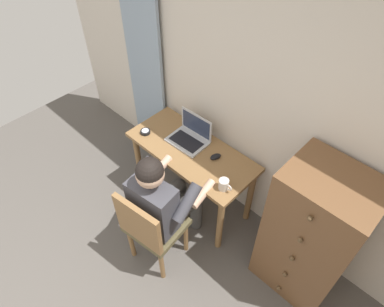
# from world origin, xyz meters

# --- Properties ---
(wall_back) EXTENTS (4.80, 0.05, 2.50)m
(wall_back) POSITION_xyz_m (0.00, 2.20, 1.25)
(wall_back) COLOR beige
(wall_back) RESTS_ON ground_plane
(curtain_panel) EXTENTS (0.48, 0.03, 2.18)m
(curtain_panel) POSITION_xyz_m (-1.27, 2.13, 1.09)
(curtain_panel) COLOR #8EA3B7
(curtain_panel) RESTS_ON ground_plane
(desk) EXTENTS (1.17, 0.53, 0.71)m
(desk) POSITION_xyz_m (-0.39, 1.86, 0.60)
(desk) COLOR olive
(desk) RESTS_ON ground_plane
(dresser) EXTENTS (0.60, 0.51, 1.25)m
(dresser) POSITION_xyz_m (0.78, 1.90, 0.63)
(dresser) COLOR brown
(dresser) RESTS_ON ground_plane
(chair) EXTENTS (0.47, 0.45, 0.88)m
(chair) POSITION_xyz_m (-0.18, 1.18, 0.50)
(chair) COLOR brown
(chair) RESTS_ON ground_plane
(person_seated) EXTENTS (0.58, 0.61, 1.20)m
(person_seated) POSITION_xyz_m (-0.20, 1.36, 0.68)
(person_seated) COLOR #4C4C4C
(person_seated) RESTS_ON ground_plane
(laptop) EXTENTS (0.35, 0.26, 0.24)m
(laptop) POSITION_xyz_m (-0.48, 1.95, 0.77)
(laptop) COLOR #B7BABF
(laptop) RESTS_ON desk
(computer_mouse) EXTENTS (0.09, 0.11, 0.03)m
(computer_mouse) POSITION_xyz_m (-0.17, 1.93, 0.73)
(computer_mouse) COLOR black
(computer_mouse) RESTS_ON desk
(desk_clock) EXTENTS (0.09, 0.09, 0.03)m
(desk_clock) POSITION_xyz_m (-0.84, 1.73, 0.73)
(desk_clock) COLOR black
(desk_clock) RESTS_ON desk
(coffee_mug) EXTENTS (0.12, 0.08, 0.09)m
(coffee_mug) POSITION_xyz_m (0.09, 1.73, 0.76)
(coffee_mug) COLOR silver
(coffee_mug) RESTS_ON desk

